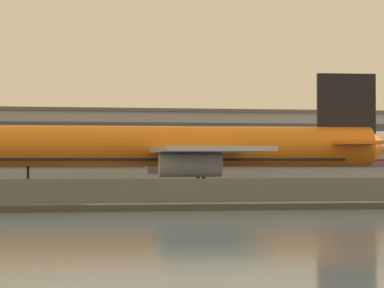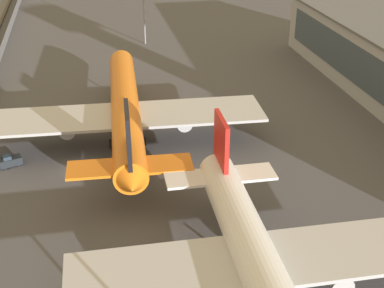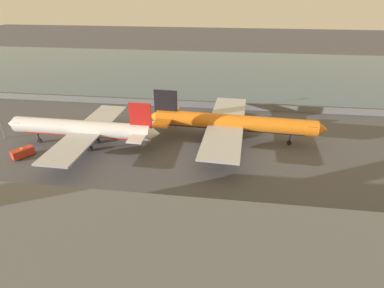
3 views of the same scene
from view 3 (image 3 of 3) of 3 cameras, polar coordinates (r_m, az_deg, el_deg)
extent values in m
plane|color=#4C4C51|center=(92.62, 2.38, 3.31)|extent=(500.00, 500.00, 0.00)
cube|color=slate|center=(159.83, 4.80, 13.85)|extent=(320.00, 98.00, 0.01)
cube|color=#474238|center=(111.46, 3.36, 7.77)|extent=(320.00, 3.00, 0.50)
cube|color=slate|center=(106.94, 3.19, 7.40)|extent=(280.00, 0.08, 2.29)
cylinder|color=slate|center=(106.94, 3.19, 7.40)|extent=(0.10, 0.10, 2.29)
cylinder|color=orange|center=(83.02, 8.01, 4.06)|extent=(43.82, 6.95, 4.34)
cone|color=orange|center=(85.39, 23.59, 2.58)|extent=(3.06, 4.28, 4.12)
cone|color=orange|center=(86.90, -7.34, 5.21)|extent=(3.05, 4.07, 3.91)
cube|color=#232D3D|center=(84.53, 21.73, 3.11)|extent=(2.60, 3.82, 1.30)
cube|color=black|center=(83.50, 7.96, 3.31)|extent=(37.24, 5.69, 0.78)
cube|color=#B7BABF|center=(93.00, 7.07, 6.42)|extent=(10.84, 21.49, 0.43)
cube|color=#B7BABF|center=(73.90, 5.77, 0.60)|extent=(10.84, 21.49, 0.43)
cylinder|color=#B7BABF|center=(91.91, 7.75, 5.16)|extent=(6.24, 2.75, 2.39)
cylinder|color=#B7BABF|center=(75.96, 6.82, 0.14)|extent=(6.24, 2.75, 2.39)
cube|color=black|center=(84.26, -5.03, 7.77)|extent=(6.57, 0.91, 7.38)
cube|color=orange|center=(89.14, -4.27, 6.19)|extent=(4.82, 7.93, 0.35)
cube|color=orange|center=(82.33, -5.62, 4.24)|extent=(4.82, 7.93, 0.35)
cylinder|color=black|center=(85.32, 18.13, 1.00)|extent=(0.30, 0.30, 2.54)
cylinder|color=black|center=(85.87, 18.00, 0.25)|extent=(1.24, 0.55, 1.21)
cylinder|color=black|center=(86.66, 5.95, 2.74)|extent=(0.35, 0.35, 2.54)
cylinder|color=black|center=(87.20, 5.91, 1.99)|extent=(1.45, 1.06, 1.40)
cylinder|color=black|center=(82.56, 5.64, 1.43)|extent=(0.35, 0.35, 2.54)
cylinder|color=black|center=(83.13, 5.60, 0.64)|extent=(1.45, 1.06, 1.40)
cylinder|color=white|center=(84.23, -20.34, 2.81)|extent=(37.68, 5.14, 4.27)
cone|color=white|center=(95.31, -30.99, 3.34)|extent=(2.87, 4.12, 4.06)
cone|color=white|center=(76.84, -7.11, 2.03)|extent=(2.87, 3.91, 3.85)
cube|color=#232D3D|center=(93.46, -29.79, 3.58)|extent=(2.43, 3.69, 1.28)
cube|color=red|center=(84.70, -20.22, 2.09)|extent=(32.02, 4.16, 0.77)
cube|color=#B7BABF|center=(76.61, -22.05, -0.48)|extent=(8.69, 18.23, 0.43)
cube|color=#B7BABF|center=(90.91, -16.70, 4.86)|extent=(8.69, 18.23, 0.43)
cylinder|color=#B7BABF|center=(78.86, -22.09, -0.81)|extent=(5.32, 2.47, 2.35)
cylinder|color=#B7BABF|center=(90.73, -17.59, 3.72)|extent=(5.32, 2.47, 2.35)
cube|color=red|center=(76.07, -9.80, 5.08)|extent=(5.65, 0.64, 7.27)
cube|color=white|center=(74.85, -10.32, 1.31)|extent=(3.91, 6.70, 0.34)
cube|color=white|center=(80.51, -8.88, 3.40)|extent=(3.91, 6.70, 0.34)
cylinder|color=black|center=(92.48, -27.20, 1.29)|extent=(0.30, 0.30, 2.50)
cylinder|color=black|center=(92.98, -27.03, 0.60)|extent=(1.21, 0.50, 1.20)
cylinder|color=black|center=(82.68, -19.05, -0.06)|extent=(0.34, 0.34, 2.50)
cylinder|color=black|center=(83.24, -18.92, -0.82)|extent=(1.40, 0.99, 1.38)
cylinder|color=black|center=(86.21, -17.77, 1.32)|extent=(0.34, 0.34, 2.50)
cylinder|color=black|center=(86.75, -17.65, 0.58)|extent=(1.40, 0.99, 1.38)
cube|color=#1E2328|center=(100.76, 4.63, 5.80)|extent=(2.53, 3.54, 1.11)
cube|color=#283847|center=(100.82, 4.59, 6.30)|extent=(1.57, 1.47, 0.50)
cylinder|color=black|center=(101.63, 4.10, 5.77)|extent=(0.43, 0.73, 0.70)
cylinder|color=black|center=(101.97, 4.85, 5.82)|extent=(0.43, 0.73, 0.70)
cylinder|color=black|center=(99.86, 4.39, 5.35)|extent=(0.43, 0.73, 0.70)
cylinder|color=black|center=(100.21, 5.15, 5.40)|extent=(0.43, 0.73, 0.70)
cube|color=red|center=(86.80, -29.55, -1.42)|extent=(4.59, 5.51, 2.07)
cube|color=#283847|center=(87.12, -28.53, -0.76)|extent=(2.30, 2.04, 0.83)
cube|color=orange|center=(86.32, -29.72, -0.76)|extent=(1.15, 0.99, 0.16)
cylinder|color=black|center=(88.39, -28.71, -1.32)|extent=(0.64, 0.82, 0.84)
cylinder|color=black|center=(86.79, -28.23, -1.72)|extent=(0.64, 0.82, 0.84)
cylinder|color=black|center=(87.57, -30.60, -2.09)|extent=(0.64, 0.82, 0.84)
cylinder|color=black|center=(85.96, -30.14, -2.50)|extent=(0.64, 0.82, 0.84)
cube|color=#3D4C5B|center=(46.50, 2.74, -15.92)|extent=(82.93, 0.16, 6.87)
cube|color=#5B5E63|center=(35.68, 1.46, -20.71)|extent=(90.74, 20.46, 0.50)
camera|label=1|loc=(176.57, 13.32, 15.78)|focal=85.00mm
camera|label=2|loc=(110.25, -38.51, 22.47)|focal=50.00mm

